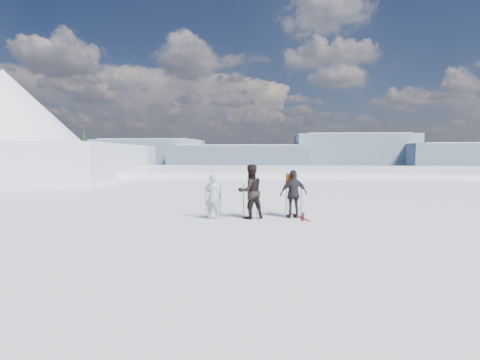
% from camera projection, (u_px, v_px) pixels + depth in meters
% --- Properties ---
extents(lake_basin, '(820.00, 820.00, 71.62)m').
position_uv_depth(lake_basin, '(285.00, 234.00, 39.79)').
color(lake_basin, white).
rests_on(lake_basin, ground).
extents(far_mountain_range, '(770.00, 110.00, 53.00)m').
position_uv_depth(far_mountain_range, '(297.00, 158.00, 459.30)').
color(far_mountain_range, slate).
rests_on(far_mountain_range, ground).
extents(near_ridge, '(31.37, 35.68, 25.62)m').
position_uv_depth(near_ridge, '(43.00, 204.00, 41.13)').
color(near_ridge, white).
rests_on(near_ridge, ground).
extents(skier_grey, '(0.64, 0.48, 1.58)m').
position_uv_depth(skier_grey, '(213.00, 196.00, 13.04)').
color(skier_grey, '#9CA4AA').
rests_on(skier_grey, ground).
extents(skier_dark, '(1.15, 1.06, 1.91)m').
position_uv_depth(skier_dark, '(251.00, 192.00, 13.10)').
color(skier_dark, black).
rests_on(skier_dark, ground).
extents(skier_pack, '(1.08, 0.70, 1.71)m').
position_uv_depth(skier_pack, '(294.00, 194.00, 13.21)').
color(skier_pack, black).
rests_on(skier_pack, ground).
extents(backpack, '(0.41, 0.30, 0.51)m').
position_uv_depth(backpack, '(292.00, 162.00, 13.36)').
color(backpack, orange).
rests_on(backpack, skier_pack).
extents(ski_poles, '(3.32, 0.53, 1.35)m').
position_uv_depth(ski_poles, '(253.00, 201.00, 13.06)').
color(ski_poles, black).
rests_on(ski_poles, ground).
extents(skis_loose, '(0.63, 1.70, 0.03)m').
position_uv_depth(skis_loose, '(301.00, 217.00, 13.45)').
color(skis_loose, black).
rests_on(skis_loose, ground).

